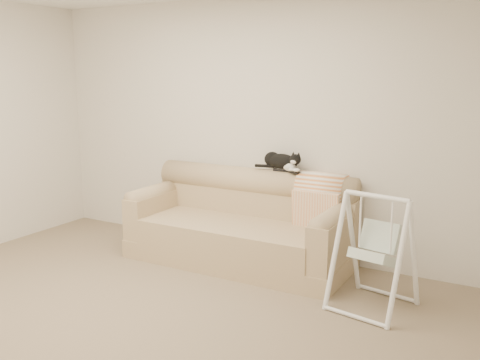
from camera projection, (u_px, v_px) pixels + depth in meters
The scene contains 8 objects.
ground_plane at pixel (130, 322), 4.04m from camera, with size 5.00×5.00×0.00m, color #706151.
room_shell at pixel (121, 120), 3.74m from camera, with size 5.04×4.04×2.60m.
sofa at pixel (242, 226), 5.32m from camera, with size 2.20×0.93×0.90m.
remote_a at pixel (282, 170), 5.27m from camera, with size 0.18×0.06×0.03m.
remote_b at pixel (293, 172), 5.18m from camera, with size 0.17×0.12×0.02m.
tuxedo_cat at pixel (282, 161), 5.26m from camera, with size 0.51×0.24×0.20m.
throw_blanket at pixel (321, 193), 5.08m from camera, with size 0.46×0.38×0.58m.
baby_swing at pixel (375, 251), 4.22m from camera, with size 0.67×0.70×0.94m.
Camera 1 is at (2.57, -2.86, 1.85)m, focal length 40.00 mm.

